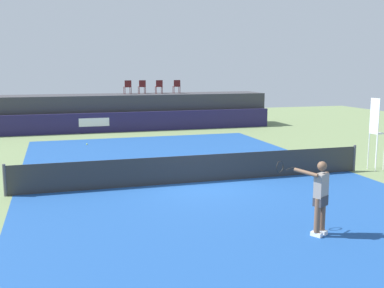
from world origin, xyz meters
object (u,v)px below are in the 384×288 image
spectator_chair_center (159,86)px  spectator_chair_left (142,86)px  net_post_near (5,180)px  net_post_far (354,158)px  spectator_chair_right (177,86)px  tennis_player (319,195)px  tennis_ball (87,144)px  umpire_chair (376,129)px  spectator_chair_far_left (128,86)px

spectator_chair_center → spectator_chair_left: bearing=171.8°
net_post_near → net_post_far: size_ratio=1.00×
spectator_chair_right → net_post_far: (2.96, -15.35, -2.19)m
tennis_player → tennis_ball: size_ratio=26.03×
spectator_chair_right → tennis_player: 21.19m
spectator_chair_center → umpire_chair: size_ratio=0.32×
tennis_player → spectator_chair_center: bearing=87.7°
spectator_chair_left → spectator_chair_center: size_ratio=1.00×
spectator_chair_right → umpire_chair: size_ratio=0.32×
umpire_chair → tennis_player: (-5.90, -5.66, -0.63)m
spectator_chair_left → net_post_near: spectator_chair_left is taller
net_post_far → tennis_ball: (-9.34, 9.10, -0.46)m
spectator_chair_right → net_post_far: bearing=-79.1°
net_post_near → spectator_chair_center: bearing=61.8°
spectator_chair_center → umpire_chair: 16.20m
umpire_chair → tennis_ball: 13.78m
net_post_far → tennis_player: size_ratio=0.56×
spectator_chair_left → spectator_chair_right: same height
spectator_chair_left → spectator_chair_right: size_ratio=1.00×
tennis_player → tennis_ball: (-4.32, 14.78, -0.92)m
spectator_chair_left → umpire_chair: 16.72m
spectator_chair_left → umpire_chair: bearing=-68.4°
net_post_near → net_post_far: 12.40m
umpire_chair → tennis_ball: umpire_chair is taller
spectator_chair_left → tennis_ball: (-4.07, -6.39, -2.66)m
spectator_chair_center → net_post_far: bearing=-74.8°
umpire_chair → net_post_near: size_ratio=2.76×
spectator_chair_left → spectator_chair_center: 1.11m
tennis_player → umpire_chair: bearing=43.8°
net_post_near → tennis_player: bearing=-37.6°
net_post_near → tennis_player: (7.38, -5.68, 0.46)m
umpire_chair → spectator_chair_far_left: bearing=114.7°
net_post_near → tennis_ball: 9.61m
net_post_far → spectator_chair_center: bearing=105.2°
spectator_chair_left → spectator_chair_center: (1.10, -0.16, 0.00)m
spectator_chair_right → net_post_near: size_ratio=0.89×
spectator_chair_far_left → tennis_player: (1.20, -21.11, -1.73)m
spectator_chair_center → tennis_ball: size_ratio=13.06×
spectator_chair_left → umpire_chair: size_ratio=0.32×
umpire_chair → tennis_ball: bearing=138.2°
spectator_chair_left → spectator_chair_right: (2.31, -0.15, 0.00)m
spectator_chair_right → spectator_chair_left: bearing=176.3°
umpire_chair → net_post_near: umpire_chair is taller
tennis_player → spectator_chair_far_left: bearing=93.3°
spectator_chair_center → tennis_player: 21.10m
net_post_near → tennis_player: 9.32m
spectator_chair_left → tennis_player: bearing=-89.3°
net_post_far → tennis_ball: net_post_far is taller
spectator_chair_left → tennis_player: spectator_chair_left is taller
spectator_chair_far_left → tennis_ball: 7.54m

